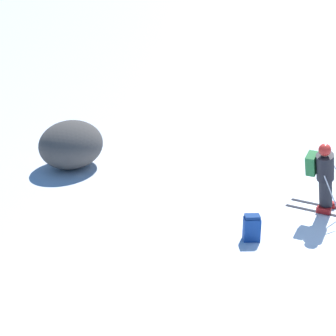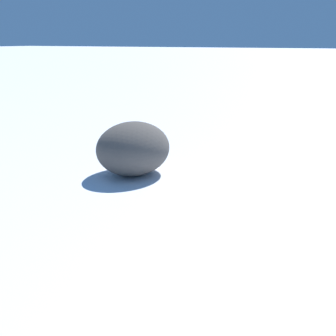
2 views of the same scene
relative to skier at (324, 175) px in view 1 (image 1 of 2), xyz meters
name	(u,v)px [view 1 (image 1 of 2)]	position (x,y,z in m)	size (l,w,h in m)	color
ground_plane	(325,219)	(-0.11, -0.11, -0.89)	(300.00, 300.00, 0.00)	white
skier	(324,175)	(0.00, 0.00, 0.00)	(1.25, 1.64, 1.64)	black
spare_backpack	(252,228)	(-1.44, 1.15, -0.64)	(0.31, 0.36, 0.50)	#194293
exposed_boulder_0	(71,145)	(1.16, 6.06, -0.30)	(1.79, 1.52, 1.16)	#4C4742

